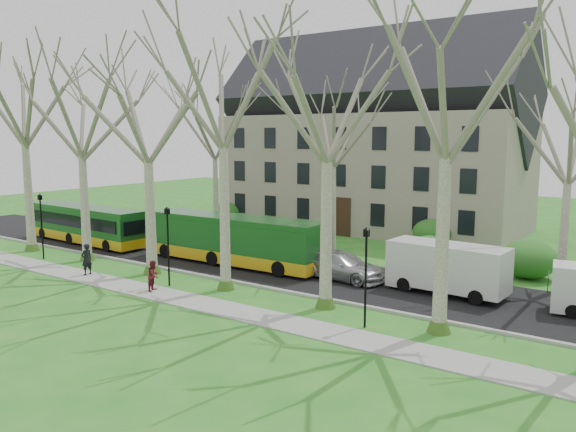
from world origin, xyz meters
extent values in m
plane|color=#237421|center=(0.00, 0.00, 0.00)|extent=(120.00, 120.00, 0.00)
cube|color=gray|center=(0.00, -2.50, 0.03)|extent=(70.00, 2.00, 0.06)
cube|color=black|center=(0.00, 5.50, 0.03)|extent=(80.00, 8.00, 0.06)
cube|color=#A5A39E|center=(0.00, 1.50, 0.07)|extent=(80.00, 0.25, 0.14)
cube|color=gray|center=(-6.00, 24.00, 5.00)|extent=(26.00, 12.00, 10.00)
cylinder|color=black|center=(-18.00, -1.00, 2.00)|extent=(0.10, 0.10, 4.00)
cube|color=black|center=(-18.00, -1.00, 4.15)|extent=(0.22, 0.22, 0.30)
cylinder|color=black|center=(-6.00, -1.00, 2.00)|extent=(0.10, 0.10, 4.00)
cube|color=black|center=(-6.00, -1.00, 4.15)|extent=(0.22, 0.22, 0.30)
cylinder|color=black|center=(6.00, -1.00, 2.00)|extent=(0.10, 0.10, 4.00)
cube|color=black|center=(6.00, -1.00, 4.15)|extent=(0.22, 0.22, 0.30)
ellipsoid|color=#154C1A|center=(-16.00, 12.00, 1.00)|extent=(2.60, 2.60, 2.00)
ellipsoid|color=#154C1A|center=(-10.00, 12.00, 1.00)|extent=(2.60, 2.60, 2.00)
ellipsoid|color=#154C1A|center=(4.00, 12.00, 1.00)|extent=(2.60, 2.60, 2.00)
ellipsoid|color=#154C1A|center=(10.00, 12.00, 1.00)|extent=(2.60, 2.60, 2.00)
ellipsoid|color=#154C1A|center=(-18.00, 18.00, 1.00)|extent=(2.60, 2.60, 2.00)
ellipsoid|color=#154C1A|center=(2.00, 18.00, 1.00)|extent=(2.60, 2.60, 2.00)
imported|color=#B7B7BC|center=(1.21, 5.52, 0.84)|extent=(5.51, 2.57, 1.56)
imported|color=black|center=(-11.67, -2.16, 0.99)|extent=(0.48, 0.70, 1.86)
imported|color=maroon|center=(-5.81, -2.27, 0.87)|extent=(0.84, 0.95, 1.62)
camera|label=1|loc=(16.48, -22.12, 8.25)|focal=35.00mm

